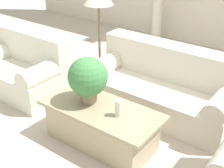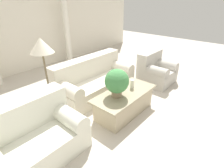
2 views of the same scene
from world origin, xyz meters
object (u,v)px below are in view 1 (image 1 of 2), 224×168
Objects in this scene: coffee_table at (101,125)px; potted_plant at (88,78)px; sofa_long at (162,86)px; loveseat at (25,68)px.

potted_plant reaches higher than coffee_table.
sofa_long is 1.44× the size of loveseat.
sofa_long is 1.43× the size of coffee_table.
sofa_long is 1.11m from coffee_table.
loveseat is 1.64m from potted_plant.
sofa_long is 2.09m from loveseat.
loveseat is (-1.96, -0.73, 0.01)m from sofa_long.
loveseat reaches higher than coffee_table.
potted_plant is (-0.41, -1.05, 0.44)m from sofa_long.
potted_plant is (1.55, -0.32, 0.43)m from loveseat.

